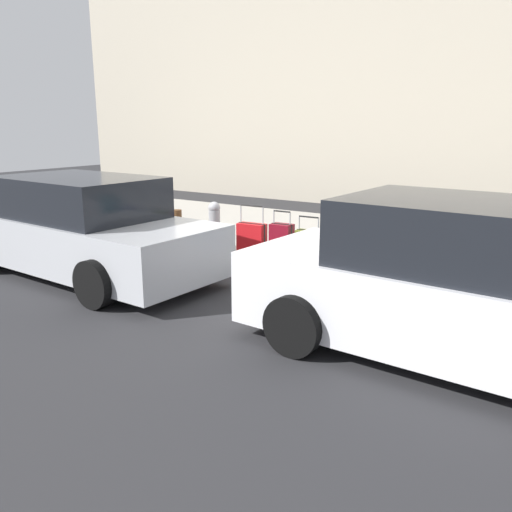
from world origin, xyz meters
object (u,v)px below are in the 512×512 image
at_px(suitcase_silver_3, 340,252).
at_px(parked_car_white_0, 460,287).
at_px(bollard_post, 178,228).
at_px(parked_car_silver_1, 81,229).
at_px(suitcase_maroon_5, 282,242).
at_px(suitcase_red_6, 252,240).
at_px(suitcase_navy_2, 375,257).
at_px(fire_hydrant, 215,225).
at_px(suitcase_black_0, 454,264).
at_px(suitcase_olive_4, 308,247).
at_px(suitcase_teal_1, 412,257).

height_order(suitcase_silver_3, parked_car_white_0, parked_car_white_0).
distance_m(bollard_post, parked_car_silver_1, 1.90).
bearing_deg(suitcase_maroon_5, suitcase_red_6, 6.33).
relative_size(suitcase_navy_2, fire_hydrant, 0.85).
relative_size(suitcase_black_0, bollard_post, 1.29).
height_order(suitcase_black_0, suitcase_navy_2, suitcase_black_0).
distance_m(fire_hydrant, bollard_post, 0.75).
relative_size(suitcase_navy_2, suitcase_red_6, 0.83).
bearing_deg(suitcase_silver_3, parked_car_silver_1, 30.52).
bearing_deg(suitcase_maroon_5, suitcase_silver_3, -178.59).
bearing_deg(suitcase_red_6, parked_car_silver_1, 46.00).
distance_m(suitcase_olive_4, bollard_post, 2.60).
relative_size(suitcase_navy_2, suitcase_silver_3, 0.94).
height_order(fire_hydrant, parked_car_white_0, parked_car_white_0).
height_order(suitcase_black_0, suitcase_olive_4, suitcase_black_0).
bearing_deg(suitcase_navy_2, parked_car_silver_1, 27.06).
height_order(suitcase_black_0, suitcase_red_6, suitcase_red_6).
xyz_separation_m(suitcase_maroon_5, parked_car_silver_1, (2.42, 2.00, 0.28)).
height_order(suitcase_navy_2, suitcase_silver_3, suitcase_silver_3).
xyz_separation_m(fire_hydrant, bollard_post, (0.73, 0.15, -0.11)).
bearing_deg(suitcase_black_0, suitcase_olive_4, 1.75).
xyz_separation_m(suitcase_navy_2, bollard_post, (3.67, 0.18, 0.07)).
bearing_deg(suitcase_navy_2, bollard_post, 2.82).
bearing_deg(suitcase_silver_3, suitcase_black_0, -179.34).
xyz_separation_m(suitcase_black_0, suitcase_teal_1, (0.55, 0.11, 0.04)).
distance_m(suitcase_teal_1, bollard_post, 4.25).
bearing_deg(parked_car_silver_1, suitcase_red_6, -134.00).
height_order(suitcase_black_0, fire_hydrant, fire_hydrant).
distance_m(suitcase_navy_2, suitcase_silver_3, 0.55).
bearing_deg(parked_car_white_0, parked_car_silver_1, 0.00).
relative_size(suitcase_maroon_5, parked_car_white_0, 0.19).
height_order(suitcase_navy_2, suitcase_maroon_5, suitcase_maroon_5).
xyz_separation_m(suitcase_black_0, suitcase_navy_2, (1.12, 0.01, -0.06)).
bearing_deg(suitcase_black_0, fire_hydrant, 0.57).
height_order(suitcase_navy_2, suitcase_olive_4, suitcase_olive_4).
height_order(fire_hydrant, parked_car_silver_1, parked_car_silver_1).
xyz_separation_m(parked_car_white_0, parked_car_silver_1, (5.62, 0.00, -0.03)).
xyz_separation_m(suitcase_black_0, fire_hydrant, (4.06, 0.04, 0.12)).
height_order(suitcase_navy_2, fire_hydrant, fire_hydrant).
height_order(suitcase_red_6, fire_hydrant, suitcase_red_6).
height_order(suitcase_teal_1, suitcase_maroon_5, suitcase_maroon_5).
distance_m(suitcase_maroon_5, parked_car_white_0, 3.79).
distance_m(suitcase_black_0, bollard_post, 4.80).
height_order(suitcase_black_0, parked_car_white_0, parked_car_white_0).
distance_m(fire_hydrant, parked_car_silver_1, 2.27).
xyz_separation_m(bollard_post, parked_car_white_0, (-5.31, 1.86, 0.28)).
xyz_separation_m(suitcase_teal_1, parked_car_white_0, (-1.06, 1.93, 0.25)).
distance_m(suitcase_black_0, parked_car_silver_1, 5.51).
height_order(suitcase_black_0, suitcase_maroon_5, suitcase_black_0).
distance_m(suitcase_teal_1, suitcase_olive_4, 1.65).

